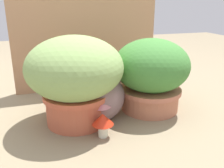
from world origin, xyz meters
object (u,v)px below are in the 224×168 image
(leafy_planter, at_px, (151,73))
(mushroom_ornament_pink, at_px, (100,104))
(mushroom_ornament_red, at_px, (103,121))
(grass_planter, at_px, (75,75))
(cat, at_px, (107,96))

(leafy_planter, xyz_separation_m, mushroom_ornament_pink, (-0.32, -0.11, -0.09))
(mushroom_ornament_pink, bearing_deg, mushroom_ornament_red, -98.53)
(grass_planter, bearing_deg, cat, 0.39)
(grass_planter, bearing_deg, leafy_planter, 4.78)
(grass_planter, height_order, leafy_planter, grass_planter)
(leafy_planter, distance_m, mushroom_ornament_pink, 0.35)
(grass_planter, height_order, mushroom_ornament_pink, grass_planter)
(cat, height_order, mushroom_ornament_red, cat)
(mushroom_ornament_red, distance_m, mushroom_ornament_pink, 0.11)
(mushroom_ornament_pink, bearing_deg, leafy_planter, 19.81)
(leafy_planter, bearing_deg, mushroom_ornament_pink, -160.19)
(grass_planter, distance_m, cat, 0.20)
(grass_planter, xyz_separation_m, leafy_planter, (0.42, 0.04, -0.03))
(grass_planter, relative_size, cat, 1.27)
(leafy_planter, bearing_deg, cat, -172.58)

